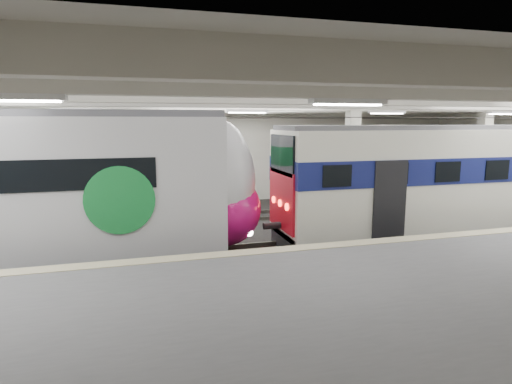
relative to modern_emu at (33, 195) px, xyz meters
name	(u,v)px	position (x,y,z in m)	size (l,w,h in m)	color
station_hall	(279,166)	(7.14, -1.74, 0.85)	(36.00, 24.00, 5.75)	black
modern_emu	(33,195)	(0.00, 0.00, 0.00)	(15.38, 3.17, 4.89)	silver
older_rer	(442,180)	(14.47, 0.00, -0.08)	(13.38, 2.95, 4.42)	white
far_train	(40,174)	(-0.86, 5.50, 0.01)	(14.76, 3.10, 4.67)	silver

